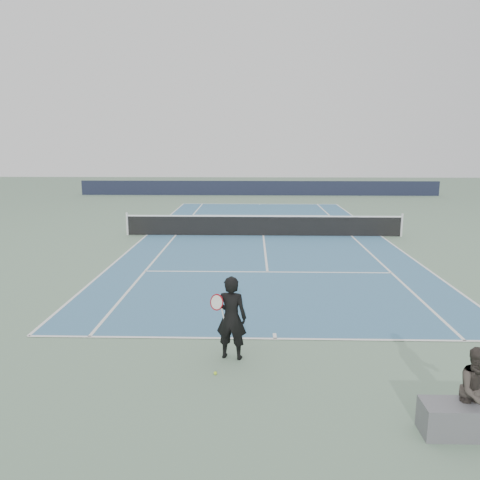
{
  "coord_description": "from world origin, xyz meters",
  "views": [
    {
      "loc": [
        -0.51,
        -21.5,
        4.19
      ],
      "look_at": [
        -0.92,
        -6.4,
        1.1
      ],
      "focal_mm": 35.0,
      "sensor_mm": 36.0,
      "label": 1
    }
  ],
  "objects_px": {
    "tennis_player": "(231,318)",
    "spectator_bench": "(476,404)",
    "tennis_ball": "(215,373)",
    "tennis_net": "(263,225)"
  },
  "relations": [
    {
      "from": "tennis_player",
      "to": "spectator_bench",
      "type": "bearing_deg",
      "value": -33.54
    },
    {
      "from": "tennis_ball",
      "to": "spectator_bench",
      "type": "relative_size",
      "value": 0.04
    },
    {
      "from": "tennis_player",
      "to": "spectator_bench",
      "type": "distance_m",
      "value": 4.42
    },
    {
      "from": "tennis_net",
      "to": "spectator_bench",
      "type": "height_order",
      "value": "spectator_bench"
    },
    {
      "from": "tennis_player",
      "to": "tennis_ball",
      "type": "xyz_separation_m",
      "value": [
        -0.27,
        -0.72,
        -0.82
      ]
    },
    {
      "from": "tennis_net",
      "to": "tennis_ball",
      "type": "xyz_separation_m",
      "value": [
        -1.19,
        -13.52,
        -0.47
      ]
    },
    {
      "from": "tennis_player",
      "to": "tennis_ball",
      "type": "height_order",
      "value": "tennis_player"
    },
    {
      "from": "spectator_bench",
      "to": "tennis_player",
      "type": "bearing_deg",
      "value": 146.46
    },
    {
      "from": "tennis_player",
      "to": "spectator_bench",
      "type": "xyz_separation_m",
      "value": [
        3.67,
        -2.43,
        -0.36
      ]
    },
    {
      "from": "tennis_net",
      "to": "tennis_player",
      "type": "xyz_separation_m",
      "value": [
        -0.92,
        -12.81,
        0.34
      ]
    }
  ]
}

